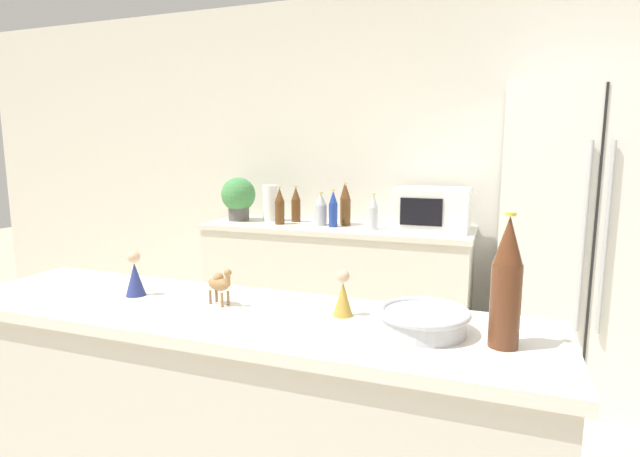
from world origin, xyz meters
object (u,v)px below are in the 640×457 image
refrigerator (583,243)px  wise_man_figurine_crimson (343,296)px  paper_towel_roll (270,203)px  back_bottle_0 (333,209)px  fruit_bowl (423,319)px  camel_figurine (220,283)px  back_bottle_1 (321,210)px  back_bottle_3 (296,205)px  back_bottle_4 (374,212)px  wise_man_figurine_blue (135,276)px  back_bottle_5 (344,204)px  potted_plant (238,197)px  wine_bottle (506,284)px  microwave (432,209)px  back_bottle_2 (346,205)px  back_bottle_6 (280,206)px

refrigerator → wise_man_figurine_crimson: 2.10m
paper_towel_roll → back_bottle_0: size_ratio=1.03×
paper_towel_roll → fruit_bowl: size_ratio=1.09×
refrigerator → camel_figurine: 2.31m
back_bottle_1 → back_bottle_3: 0.25m
back_bottle_4 → wise_man_figurine_blue: size_ratio=1.60×
back_bottle_5 → camel_figurine: back_bottle_5 is taller
potted_plant → wine_bottle: size_ratio=0.98×
back_bottle_4 → wise_man_figurine_blue: back_bottle_4 is taller
microwave → wise_man_figurine_crimson: size_ratio=3.52×
back_bottle_0 → back_bottle_2: size_ratio=0.86×
back_bottle_1 → back_bottle_2: 0.18m
back_bottle_1 → wise_man_figurine_blue: (0.08, -1.99, 0.01)m
back_bottle_4 → fruit_bowl: (0.62, -1.95, -0.02)m
back_bottle_4 → fruit_bowl: size_ratio=0.99×
back_bottle_0 → wine_bottle: wine_bottle is taller
refrigerator → back_bottle_3: (-1.88, 0.15, 0.14)m
refrigerator → back_bottle_1: refrigerator is taller
potted_plant → wise_man_figurine_blue: potted_plant is taller
paper_towel_roll → back_bottle_4: paper_towel_roll is taller
back_bottle_4 → fruit_bowl: back_bottle_4 is taller
back_bottle_4 → wine_bottle: 2.15m
back_bottle_1 → wine_bottle: wine_bottle is taller
paper_towel_roll → camel_figurine: size_ratio=2.24×
potted_plant → fruit_bowl: potted_plant is taller
paper_towel_roll → microwave: bearing=-1.0°
back_bottle_2 → wise_man_figurine_blue: bearing=-92.5°
back_bottle_3 → back_bottle_4: bearing=-13.5°
fruit_bowl → camel_figurine: size_ratio=2.04×
microwave → fruit_bowl: (0.26, -2.06, -0.05)m
paper_towel_roll → fruit_bowl: 2.53m
wise_man_figurine_blue → wise_man_figurine_crimson: wise_man_figurine_blue is taller
back_bottle_6 → wise_man_figurine_blue: size_ratio=1.78×
refrigerator → wise_man_figurine_blue: 2.51m
refrigerator → wise_man_figurine_blue: (-1.58, -1.94, 0.13)m
back_bottle_2 → wine_bottle: 2.34m
back_bottle_5 → potted_plant: bearing=-172.3°
microwave → back_bottle_1: (-0.76, -0.05, -0.03)m
potted_plant → back_bottle_5: 0.81m
back_bottle_1 → fruit_bowl: (1.02, -2.00, -0.02)m
camel_figurine → back_bottle_3: bearing=106.7°
fruit_bowl → back_bottle_3: bearing=120.8°
back_bottle_4 → wine_bottle: size_ratio=0.73×
refrigerator → paper_towel_roll: 2.09m
back_bottle_4 → microwave: bearing=16.5°
back_bottle_1 → wine_bottle: (1.22, -2.03, 0.10)m
fruit_bowl → camel_figurine: camel_figurine is taller
microwave → back_bottle_6: size_ratio=1.79×
wine_bottle → fruit_bowl: bearing=170.8°
potted_plant → back_bottle_2: size_ratio=1.08×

